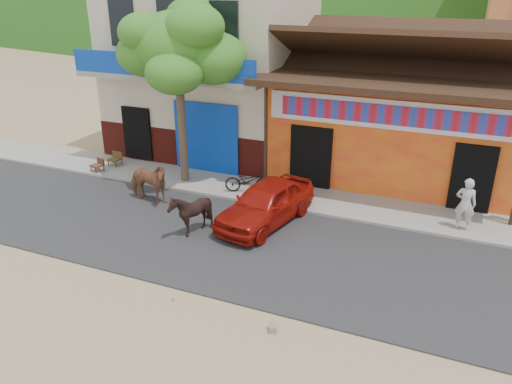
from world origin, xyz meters
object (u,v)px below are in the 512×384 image
at_px(red_car, 266,203).
at_px(scooter, 248,181).
at_px(cafe_chair_left, 96,160).
at_px(cafe_chair_right, 114,153).
at_px(cow_dark, 191,213).
at_px(cow_tan, 148,182).
at_px(pedestrian, 465,204).
at_px(tree, 180,95).

distance_m(red_car, scooter, 2.16).
bearing_deg(cafe_chair_left, cafe_chair_right, 92.44).
xyz_separation_m(scooter, cafe_chair_right, (-5.68, 0.41, 0.07)).
height_order(cow_dark, scooter, cow_dark).
relative_size(cow_tan, pedestrian, 1.05).
bearing_deg(cow_tan, cow_dark, -116.87).
xyz_separation_m(red_car, pedestrian, (5.32, 1.63, 0.22)).
bearing_deg(cow_dark, scooter, 150.06).
relative_size(tree, cafe_chair_left, 6.91).
bearing_deg(red_car, cafe_chair_left, -177.89).
bearing_deg(cow_dark, cafe_chair_right, -147.74).
height_order(cow_tan, cow_dark, cow_tan).
distance_m(tree, cafe_chair_right, 4.10).
relative_size(red_car, pedestrian, 2.39).
bearing_deg(scooter, cafe_chair_left, 74.17).
bearing_deg(red_car, cow_dark, -125.75).
height_order(scooter, cafe_chair_right, cafe_chair_right).
bearing_deg(cafe_chair_left, cow_dark, -10.25).
xyz_separation_m(pedestrian, cafe_chair_left, (-12.50, -0.30, -0.33)).
bearing_deg(cafe_chair_left, cow_tan, -7.31).
bearing_deg(cafe_chair_left, scooter, 20.16).
distance_m(tree, red_car, 4.87).
bearing_deg(tree, cow_tan, -96.19).
bearing_deg(cafe_chair_right, pedestrian, 0.57).
bearing_deg(tree, scooter, -3.12).
bearing_deg(red_car, tree, 166.75).
relative_size(tree, scooter, 3.97).
relative_size(scooter, cafe_chair_left, 1.74).
xyz_separation_m(tree, cow_tan, (-0.21, -1.92, -2.41)).
distance_m(tree, cow_dark, 4.63).
height_order(cow_dark, pedestrian, pedestrian).
height_order(tree, pedestrian, tree).
height_order(cow_dark, cafe_chair_left, cow_dark).
bearing_deg(cow_tan, cafe_chair_left, 69.84).
xyz_separation_m(tree, scooter, (2.47, -0.13, -2.60)).
distance_m(cow_tan, cafe_chair_right, 3.72).
relative_size(cafe_chair_left, cafe_chair_right, 0.93).
distance_m(tree, cafe_chair_left, 4.29).
xyz_separation_m(cow_tan, cow_dark, (2.34, -1.39, -0.04)).
distance_m(red_car, pedestrian, 5.57).
xyz_separation_m(cow_tan, red_car, (3.99, 0.08, -0.05)).
relative_size(cow_dark, cafe_chair_right, 1.36).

